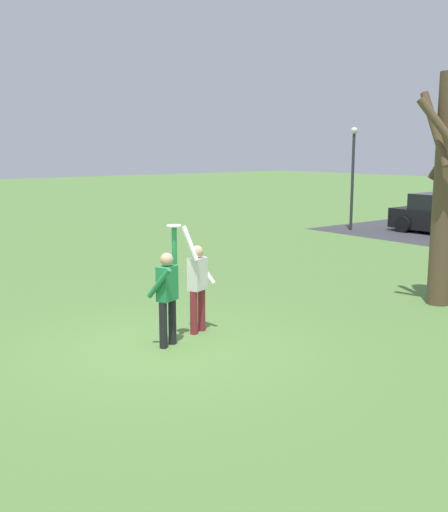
{
  "coord_description": "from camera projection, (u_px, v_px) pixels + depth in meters",
  "views": [
    {
      "loc": [
        8.54,
        -5.4,
        3.4
      ],
      "look_at": [
        -0.15,
        1.4,
        1.42
      ],
      "focal_mm": 42.18,
      "sensor_mm": 36.0,
      "label": 1
    }
  ],
  "objects": [
    {
      "name": "ground_plane",
      "position": [
        166.0,
        346.0,
        10.49
      ],
      "size": [
        120.0,
        120.0,
        0.0
      ],
      "primitive_type": "plane",
      "color": "#567F3D"
    },
    {
      "name": "person_catcher",
      "position": [
        167.0,
        291.0,
        10.33
      ],
      "size": [
        0.48,
        0.59,
        2.08
      ],
      "rotation": [
        0.0,
        0.0,
        1.92
      ],
      "color": "black",
      "rests_on": "ground_plane"
    },
    {
      "name": "person_defender",
      "position": [
        197.0,
        281.0,
        11.11
      ],
      "size": [
        0.57,
        0.64,
        2.04
      ],
      "rotation": [
        0.0,
        0.0,
        5.07
      ],
      "color": "maroon",
      "rests_on": "ground_plane"
    },
    {
      "name": "frisbee_disc",
      "position": [
        174.0,
        226.0,
        10.32
      ],
      "size": [
        0.25,
        0.25,
        0.02
      ],
      "primitive_type": "cylinder",
      "color": "white",
      "rests_on": "person_catcher"
    },
    {
      "name": "parked_car_black",
      "position": [
        443.0,
        216.0,
        24.12
      ],
      "size": [
        4.1,
        2.05,
        1.59
      ],
      "rotation": [
        0.0,
        0.0,
        0.0
      ],
      "color": "black",
      "rests_on": "ground_plane"
    },
    {
      "name": "bare_tree_tall",
      "position": [
        445.0,
        185.0,
        12.86
      ],
      "size": [
        1.56,
        1.57,
        4.98
      ],
      "color": "brown",
      "rests_on": "ground_plane"
    },
    {
      "name": "lamppost_by_lot",
      "position": [
        353.0,
        168.0,
        24.88
      ],
      "size": [
        0.28,
        0.28,
        4.26
      ],
      "color": "#2D2D33",
      "rests_on": "ground_plane"
    }
  ]
}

